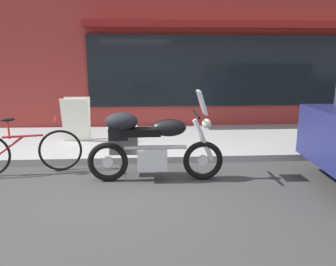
% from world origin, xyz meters
% --- Properties ---
extents(ground_plane, '(80.00, 80.00, 0.00)m').
position_xyz_m(ground_plane, '(0.00, 0.00, 0.00)').
color(ground_plane, '#393939').
extents(touring_motorcycle, '(2.06, 0.69, 1.38)m').
position_xyz_m(touring_motorcycle, '(0.43, 0.39, 0.60)').
color(touring_motorcycle, black).
rests_on(touring_motorcycle, ground_plane).
extents(parked_bicycle, '(1.76, 0.56, 0.94)m').
position_xyz_m(parked_bicycle, '(-1.55, 0.78, 0.38)').
color(parked_bicycle, black).
rests_on(parked_bicycle, ground_plane).
extents(sandwich_board_sign, '(0.55, 0.41, 0.92)m').
position_xyz_m(sandwich_board_sign, '(-1.08, 2.50, 0.58)').
color(sandwich_board_sign, silver).
rests_on(sandwich_board_sign, sidewalk_curb).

